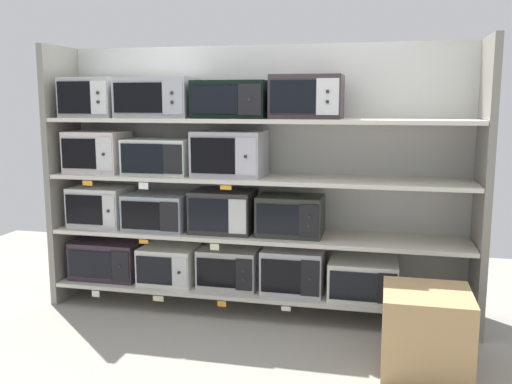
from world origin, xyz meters
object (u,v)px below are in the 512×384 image
Objects in this scene: microwave_3 at (293,270)px; microwave_6 at (160,211)px; microwave_1 at (170,264)px; microwave_14 at (232,100)px; microwave_12 at (95,98)px; microwave_0 at (109,259)px; microwave_10 at (160,156)px; microwave_13 at (158,98)px; shipping_carton at (426,331)px; microwave_5 at (100,206)px; microwave_2 at (230,267)px; microwave_9 at (98,152)px; microwave_11 at (230,154)px; microwave_7 at (223,211)px; microwave_8 at (290,216)px; microwave_4 at (363,278)px.

microwave_3 is 0.94× the size of microwave_6.
microwave_3 is (0.99, -0.00, 0.02)m from microwave_1.
microwave_12 is at bearing -179.99° from microwave_14.
microwave_6 reaches higher than microwave_0.
microwave_12 is at bearing 179.99° from microwave_10.
shipping_carton is (1.98, -0.71, -1.39)m from microwave_13.
microwave_5 is at bearing -179.87° from microwave_0.
microwave_2 is 1.39m from microwave_9.
microwave_6 reaches higher than microwave_3.
microwave_2 is 0.88× the size of microwave_11.
microwave_7 is at bearing 0.00° from microwave_5.
microwave_12 reaches higher than microwave_8.
microwave_3 is at bearing 180.00° from microwave_4.
microwave_5 is 1.56m from microwave_8.
microwave_2 is 0.71m from microwave_6.
microwave_4 is 0.87× the size of microwave_13.
microwave_8 is 0.65m from microwave_11.
microwave_7 is at bearing 0.00° from microwave_6.
microwave_7 is at bearing 0.01° from microwave_12.
microwave_1 is 0.90× the size of microwave_8.
microwave_4 is at bearing 0.01° from microwave_10.
microwave_11 reaches higher than microwave_4.
microwave_2 is 0.92× the size of microwave_4.
microwave_10 reaches higher than microwave_3.
microwave_10 is 2.30m from shipping_carton.
microwave_3 is 0.52m from microwave_4.
microwave_9 is 0.42m from microwave_12.
microwave_3 is 1.03× the size of microwave_5.
microwave_7 reaches higher than shipping_carton.
microwave_4 is at bearing -0.00° from microwave_7.
microwave_1 is 1.06m from microwave_8.
microwave_12 is (-2.11, -0.00, 1.32)m from microwave_4.
microwave_14 is at bearing 0.09° from microwave_7.
microwave_5 is 0.92× the size of microwave_6.
microwave_11 reaches higher than microwave_9.
microwave_5 is 1.03× the size of microwave_12.
microwave_12 is 0.83× the size of shipping_carton.
microwave_14 is (0.02, 0.00, 0.40)m from microwave_11.
microwave_1 reaches higher than microwave_4.
microwave_8 is at bearing 179.99° from microwave_4.
microwave_10 is at bearing 160.18° from shipping_carton.
microwave_12 reaches higher than microwave_9.
microwave_14 is at bearing 0.00° from microwave_0.
microwave_14 is at bearing 179.98° from microwave_3.
microwave_0 is at bearing 180.00° from microwave_4.
microwave_7 is 0.90× the size of microwave_11.
microwave_3 is at bearing -0.01° from microwave_9.
microwave_6 is (-1.59, -0.00, 0.44)m from microwave_4.
shipping_carton is (0.95, -0.71, -0.52)m from microwave_8.
microwave_6 is at bearing 179.30° from microwave_10.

